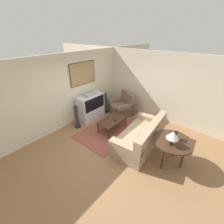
# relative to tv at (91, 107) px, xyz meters

# --- Properties ---
(ground_plane) EXTENTS (12.00, 12.00, 0.00)m
(ground_plane) POSITION_rel_tv_xyz_m (-0.74, -1.77, -0.54)
(ground_plane) COLOR #8E6642
(wall_back) EXTENTS (12.00, 0.10, 2.70)m
(wall_back) POSITION_rel_tv_xyz_m (-0.72, 0.36, 0.82)
(wall_back) COLOR beige
(wall_back) RESTS_ON ground_plane
(wall_right) EXTENTS (0.06, 12.00, 2.70)m
(wall_right) POSITION_rel_tv_xyz_m (1.89, -1.77, 0.81)
(wall_right) COLOR beige
(wall_right) RESTS_ON ground_plane
(area_rug) EXTENTS (2.56, 1.59, 0.01)m
(area_rug) POSITION_rel_tv_xyz_m (-0.12, -1.22, -0.53)
(area_rug) COLOR brown
(area_rug) RESTS_ON ground_plane
(tv) EXTENTS (1.13, 0.55, 1.14)m
(tv) POSITION_rel_tv_xyz_m (0.00, 0.00, 0.00)
(tv) COLOR silver
(tv) RESTS_ON ground_plane
(couch) EXTENTS (2.17, 1.18, 0.92)m
(couch) POSITION_rel_tv_xyz_m (-0.16, -2.53, -0.22)
(couch) COLOR #9E8466
(couch) RESTS_ON ground_plane
(armchair) EXTENTS (1.17, 1.20, 0.98)m
(armchair) POSITION_rel_tv_xyz_m (1.17, -0.77, -0.23)
(armchair) COLOR brown
(armchair) RESTS_ON ground_plane
(coffee_table) EXTENTS (1.12, 0.60, 0.43)m
(coffee_table) POSITION_rel_tv_xyz_m (-0.09, -1.25, -0.15)
(coffee_table) COLOR #3D2619
(coffee_table) RESTS_ON ground_plane
(console_table) EXTENTS (1.04, 1.04, 0.76)m
(console_table) POSITION_rel_tv_xyz_m (-0.28, -3.52, 0.15)
(console_table) COLOR #3D2619
(console_table) RESTS_ON ground_plane
(table_lamp) EXTENTS (0.31, 0.31, 0.40)m
(table_lamp) POSITION_rel_tv_xyz_m (-0.46, -3.53, 0.51)
(table_lamp) COLOR black
(table_lamp) RESTS_ON console_table
(mantel_clock) EXTENTS (0.14, 0.10, 0.23)m
(mantel_clock) POSITION_rel_tv_xyz_m (-0.18, -3.53, 0.33)
(mantel_clock) COLOR black
(mantel_clock) RESTS_ON console_table
(remote) EXTENTS (0.06, 0.16, 0.02)m
(remote) POSITION_rel_tv_xyz_m (-0.06, -1.36, -0.10)
(remote) COLOR black
(remote) RESTS_ON coffee_table
(speaker_tower_left) EXTENTS (0.26, 0.26, 0.92)m
(speaker_tower_left) POSITION_rel_tv_xyz_m (-0.82, -0.09, -0.11)
(speaker_tower_left) COLOR black
(speaker_tower_left) RESTS_ON ground_plane
(speaker_tower_right) EXTENTS (0.26, 0.26, 0.92)m
(speaker_tower_right) POSITION_rel_tv_xyz_m (0.82, -0.09, -0.11)
(speaker_tower_right) COLOR black
(speaker_tower_right) RESTS_ON ground_plane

